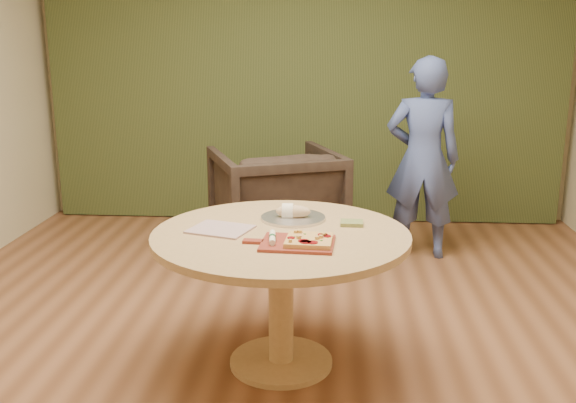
{
  "coord_description": "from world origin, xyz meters",
  "views": [
    {
      "loc": [
        0.27,
        -3.16,
        1.73
      ],
      "look_at": [
        0.03,
        0.25,
        0.85
      ],
      "focal_mm": 40.0,
      "sensor_mm": 36.0,
      "label": 1
    }
  ],
  "objects_px": {
    "pizza_paddle": "(296,243)",
    "cutlery_roll": "(272,237)",
    "person_standing": "(423,159)",
    "pedestal_table": "(281,258)",
    "bread_roll": "(292,211)",
    "serving_tray": "(293,218)",
    "armchair": "(276,196)",
    "flatbread_pizza": "(309,240)"
  },
  "relations": [
    {
      "from": "flatbread_pizza",
      "to": "armchair",
      "type": "bearing_deg",
      "value": 99.6
    },
    {
      "from": "cutlery_roll",
      "to": "serving_tray",
      "type": "height_order",
      "value": "cutlery_roll"
    },
    {
      "from": "armchair",
      "to": "person_standing",
      "type": "height_order",
      "value": "person_standing"
    },
    {
      "from": "cutlery_roll",
      "to": "person_standing",
      "type": "height_order",
      "value": "person_standing"
    },
    {
      "from": "cutlery_roll",
      "to": "flatbread_pizza",
      "type": "bearing_deg",
      "value": -10.83
    },
    {
      "from": "serving_tray",
      "to": "bread_roll",
      "type": "bearing_deg",
      "value": 180.0
    },
    {
      "from": "flatbread_pizza",
      "to": "serving_tray",
      "type": "bearing_deg",
      "value": 103.04
    },
    {
      "from": "pedestal_table",
      "to": "person_standing",
      "type": "distance_m",
      "value": 2.13
    },
    {
      "from": "pizza_paddle",
      "to": "flatbread_pizza",
      "type": "relative_size",
      "value": 1.95
    },
    {
      "from": "armchair",
      "to": "serving_tray",
      "type": "bearing_deg",
      "value": 77.14
    },
    {
      "from": "pizza_paddle",
      "to": "cutlery_roll",
      "type": "xyz_separation_m",
      "value": [
        -0.11,
        0.01,
        0.02
      ]
    },
    {
      "from": "flatbread_pizza",
      "to": "person_standing",
      "type": "height_order",
      "value": "person_standing"
    },
    {
      "from": "cutlery_roll",
      "to": "serving_tray",
      "type": "distance_m",
      "value": 0.44
    },
    {
      "from": "pizza_paddle",
      "to": "person_standing",
      "type": "bearing_deg",
      "value": 70.68
    },
    {
      "from": "cutlery_roll",
      "to": "person_standing",
      "type": "distance_m",
      "value": 2.3
    },
    {
      "from": "bread_roll",
      "to": "armchair",
      "type": "xyz_separation_m",
      "value": [
        -0.23,
        1.58,
        -0.31
      ]
    },
    {
      "from": "serving_tray",
      "to": "person_standing",
      "type": "relative_size",
      "value": 0.22
    },
    {
      "from": "pedestal_table",
      "to": "armchair",
      "type": "distance_m",
      "value": 1.85
    },
    {
      "from": "cutlery_roll",
      "to": "pedestal_table",
      "type": "bearing_deg",
      "value": 77.26
    },
    {
      "from": "pizza_paddle",
      "to": "cutlery_roll",
      "type": "height_order",
      "value": "cutlery_roll"
    },
    {
      "from": "pedestal_table",
      "to": "pizza_paddle",
      "type": "bearing_deg",
      "value": -66.26
    },
    {
      "from": "pedestal_table",
      "to": "pizza_paddle",
      "type": "height_order",
      "value": "pizza_paddle"
    },
    {
      "from": "cutlery_roll",
      "to": "person_standing",
      "type": "bearing_deg",
      "value": 59.35
    },
    {
      "from": "pedestal_table",
      "to": "bread_roll",
      "type": "distance_m",
      "value": 0.31
    },
    {
      "from": "pedestal_table",
      "to": "person_standing",
      "type": "xyz_separation_m",
      "value": [
        0.97,
        1.88,
        0.19
      ]
    },
    {
      "from": "bread_roll",
      "to": "armchair",
      "type": "bearing_deg",
      "value": 98.28
    },
    {
      "from": "cutlery_roll",
      "to": "pizza_paddle",
      "type": "bearing_deg",
      "value": -10.87
    },
    {
      "from": "pedestal_table",
      "to": "pizza_paddle",
      "type": "relative_size",
      "value": 2.94
    },
    {
      "from": "armchair",
      "to": "bread_roll",
      "type": "bearing_deg",
      "value": 76.82
    },
    {
      "from": "serving_tray",
      "to": "person_standing",
      "type": "height_order",
      "value": "person_standing"
    },
    {
      "from": "cutlery_roll",
      "to": "bread_roll",
      "type": "relative_size",
      "value": 1.03
    },
    {
      "from": "pizza_paddle",
      "to": "bread_roll",
      "type": "distance_m",
      "value": 0.45
    },
    {
      "from": "person_standing",
      "to": "pizza_paddle",
      "type": "bearing_deg",
      "value": 70.97
    },
    {
      "from": "bread_roll",
      "to": "person_standing",
      "type": "distance_m",
      "value": 1.88
    },
    {
      "from": "pizza_paddle",
      "to": "person_standing",
      "type": "distance_m",
      "value": 2.26
    },
    {
      "from": "armchair",
      "to": "flatbread_pizza",
      "type": "bearing_deg",
      "value": 78.14
    },
    {
      "from": "armchair",
      "to": "person_standing",
      "type": "distance_m",
      "value": 1.2
    },
    {
      "from": "pizza_paddle",
      "to": "armchair",
      "type": "xyz_separation_m",
      "value": [
        -0.28,
        2.03,
        -0.28
      ]
    },
    {
      "from": "cutlery_roll",
      "to": "person_standing",
      "type": "relative_size",
      "value": 0.13
    },
    {
      "from": "pedestal_table",
      "to": "person_standing",
      "type": "bearing_deg",
      "value": 62.71
    },
    {
      "from": "pizza_paddle",
      "to": "person_standing",
      "type": "relative_size",
      "value": 0.29
    },
    {
      "from": "flatbread_pizza",
      "to": "cutlery_roll",
      "type": "distance_m",
      "value": 0.18
    }
  ]
}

